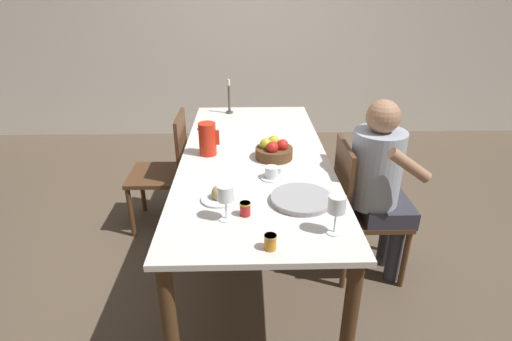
{
  "coord_description": "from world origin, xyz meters",
  "views": [
    {
      "loc": [
        -0.05,
        -2.35,
        1.75
      ],
      "look_at": [
        0.0,
        -0.32,
        0.78
      ],
      "focal_mm": 28.0,
      "sensor_mm": 36.0,
      "label": 1
    }
  ],
  "objects": [
    {
      "name": "fruit_bowl",
      "position": [
        0.12,
        -0.04,
        0.78
      ],
      "size": [
        0.23,
        0.23,
        0.13
      ],
      "color": "brown",
      "rests_on": "dining_table"
    },
    {
      "name": "jam_jar_amber",
      "position": [
        -0.06,
        -0.71,
        0.77
      ],
      "size": [
        0.05,
        0.05,
        0.07
      ],
      "color": "#A81E1E",
      "rests_on": "dining_table"
    },
    {
      "name": "dining_table",
      "position": [
        0.0,
        0.0,
        0.65
      ],
      "size": [
        0.93,
        2.17,
        0.73
      ],
      "color": "silver",
      "rests_on": "ground_plane"
    },
    {
      "name": "ground_plane",
      "position": [
        0.0,
        0.0,
        0.0
      ],
      "size": [
        20.0,
        20.0,
        0.0
      ],
      "primitive_type": "plane",
      "color": "brown"
    },
    {
      "name": "candlestick_tall",
      "position": [
        -0.19,
        0.92,
        0.84
      ],
      "size": [
        0.06,
        0.06,
        0.29
      ],
      "color": "#4C4238",
      "rests_on": "dining_table"
    },
    {
      "name": "red_pitcher",
      "position": [
        -0.3,
        0.03,
        0.84
      ],
      "size": [
        0.14,
        0.11,
        0.21
      ],
      "color": "red",
      "rests_on": "dining_table"
    },
    {
      "name": "wine_glass_juice",
      "position": [
        0.33,
        -0.87,
        0.87
      ],
      "size": [
        0.08,
        0.08,
        0.18
      ],
      "color": "white",
      "rests_on": "dining_table"
    },
    {
      "name": "serving_tray",
      "position": [
        0.22,
        -0.59,
        0.75
      ],
      "size": [
        0.31,
        0.31,
        0.03
      ],
      "color": "#9E9EA3",
      "rests_on": "dining_table"
    },
    {
      "name": "chair_person_side",
      "position": [
        0.65,
        -0.22,
        0.47
      ],
      "size": [
        0.42,
        0.42,
        0.89
      ],
      "rotation": [
        0.0,
        0.0,
        -1.57
      ],
      "color": "#51331E",
      "rests_on": "ground_plane"
    },
    {
      "name": "bread_plate",
      "position": [
        -0.19,
        -0.56,
        0.76
      ],
      "size": [
        0.19,
        0.19,
        0.08
      ],
      "color": "silver",
      "rests_on": "dining_table"
    },
    {
      "name": "person_seated",
      "position": [
        0.74,
        -0.26,
        0.69
      ],
      "size": [
        0.39,
        0.41,
        1.16
      ],
      "rotation": [
        0.0,
        0.0,
        -1.57
      ],
      "color": "#33333D",
      "rests_on": "ground_plane"
    },
    {
      "name": "teacup_near_person",
      "position": [
        0.09,
        -0.32,
        0.76
      ],
      "size": [
        0.13,
        0.13,
        0.07
      ],
      "color": "silver",
      "rests_on": "dining_table"
    },
    {
      "name": "wine_glass_water",
      "position": [
        -0.15,
        -0.75,
        0.86
      ],
      "size": [
        0.08,
        0.08,
        0.18
      ],
      "color": "white",
      "rests_on": "dining_table"
    },
    {
      "name": "jam_jar_red",
      "position": [
        0.04,
        -0.98,
        0.77
      ],
      "size": [
        0.05,
        0.05,
        0.07
      ],
      "color": "#C67A1E",
      "rests_on": "dining_table"
    },
    {
      "name": "chair_opposite",
      "position": [
        -0.65,
        0.38,
        0.47
      ],
      "size": [
        0.42,
        0.42,
        0.89
      ],
      "rotation": [
        0.0,
        0.0,
        1.57
      ],
      "color": "#51331E",
      "rests_on": "ground_plane"
    },
    {
      "name": "wall_back",
      "position": [
        0.0,
        2.45,
        1.3
      ],
      "size": [
        10.0,
        0.06,
        2.6
      ],
      "color": "silver",
      "rests_on": "ground_plane"
    }
  ]
}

